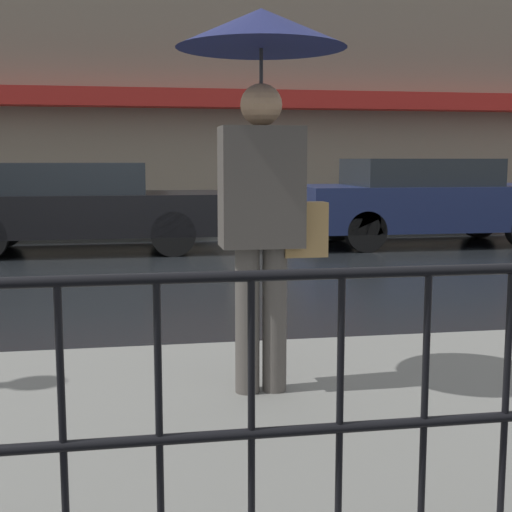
% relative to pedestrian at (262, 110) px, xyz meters
% --- Properties ---
extents(ground_plane, '(80.00, 80.00, 0.00)m').
position_rel_pedestrian_xyz_m(ground_plane, '(-0.34, 4.82, -1.68)').
color(ground_plane, black).
extents(sidewalk_near, '(28.00, 2.99, 0.13)m').
position_rel_pedestrian_xyz_m(sidewalk_near, '(-0.34, -0.40, -1.62)').
color(sidewalk_near, slate).
rests_on(sidewalk_near, ground_plane).
extents(sidewalk_far, '(28.00, 2.18, 0.13)m').
position_rel_pedestrian_xyz_m(sidewalk_far, '(-0.34, 9.63, -1.62)').
color(sidewalk_far, slate).
rests_on(sidewalk_far, ground_plane).
extents(lane_marking, '(25.20, 0.12, 0.01)m').
position_rel_pedestrian_xyz_m(lane_marking, '(-0.34, 4.82, -1.68)').
color(lane_marking, gold).
rests_on(lane_marking, ground_plane).
extents(building_storefront, '(28.00, 0.85, 5.97)m').
position_rel_pedestrian_xyz_m(building_storefront, '(-0.34, 10.85, 1.28)').
color(building_storefront, '#706656').
rests_on(building_storefront, ground_plane).
extents(railing_foreground, '(12.00, 0.04, 0.95)m').
position_rel_pedestrian_xyz_m(railing_foreground, '(-0.34, -1.64, -0.96)').
color(railing_foreground, black).
rests_on(railing_foreground, sidewalk_near).
extents(pedestrian, '(0.90, 0.90, 2.07)m').
position_rel_pedestrian_xyz_m(pedestrian, '(0.00, 0.00, 0.00)').
color(pedestrian, '#4C4742').
rests_on(pedestrian, sidewalk_near).
extents(car_black, '(4.27, 1.74, 1.37)m').
position_rel_pedestrian_xyz_m(car_black, '(-1.48, 7.44, -0.97)').
color(car_black, black).
rests_on(car_black, ground_plane).
extents(car_navy, '(4.33, 1.80, 1.43)m').
position_rel_pedestrian_xyz_m(car_navy, '(4.14, 7.44, -0.94)').
color(car_navy, '#19234C').
rests_on(car_navy, ground_plane).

